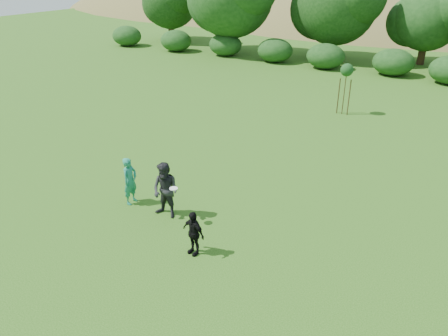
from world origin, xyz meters
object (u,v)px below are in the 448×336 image
object	(u,v)px
player_teal	(130,181)
player_black	(193,233)
player_grey	(166,191)
sapling	(347,71)

from	to	relation	value
player_teal	player_black	distance (m)	3.85
player_grey	player_black	bearing A→B (deg)	-33.05
player_teal	player_grey	bearing A→B (deg)	-96.57
player_teal	player_grey	size ratio (longest dim) A/B	0.89
player_teal	player_black	xyz separation A→B (m)	(3.58, -1.40, -0.16)
player_teal	sapling	xyz separation A→B (m)	(3.65, 13.75, 1.55)
player_black	player_teal	bearing A→B (deg)	171.37
player_teal	player_grey	xyz separation A→B (m)	(1.64, -0.12, 0.11)
player_grey	player_teal	bearing A→B (deg)	176.46
player_black	sapling	world-z (taller)	sapling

